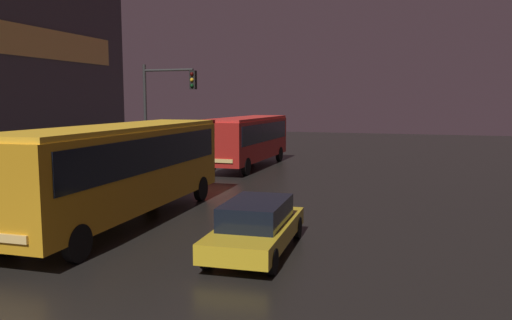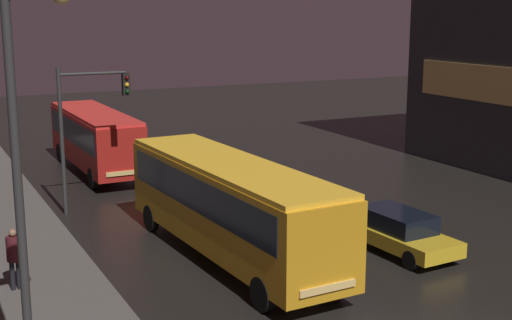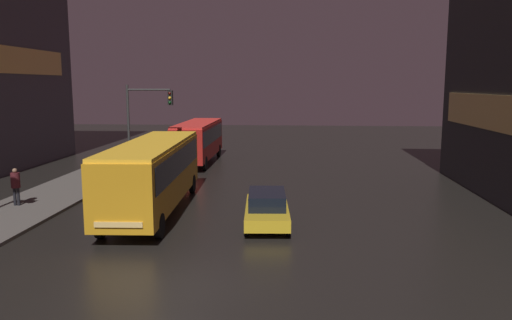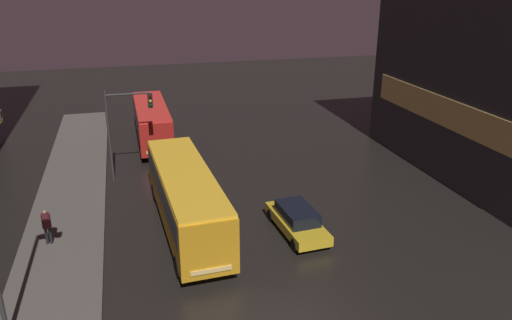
{
  "view_description": "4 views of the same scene",
  "coord_description": "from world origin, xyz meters",
  "px_view_note": "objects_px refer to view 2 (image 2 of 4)",
  "views": [
    {
      "loc": [
        6.89,
        -5.54,
        4.12
      ],
      "look_at": [
        0.93,
        12.24,
        1.9
      ],
      "focal_mm": 35.0,
      "sensor_mm": 36.0,
      "label": 1
    },
    {
      "loc": [
        -12.11,
        -11.6,
        8.12
      ],
      "look_at": [
        -0.56,
        11.37,
        2.7
      ],
      "focal_mm": 50.0,
      "sensor_mm": 36.0,
      "label": 2
    },
    {
      "loc": [
        3.73,
        -13.71,
        5.95
      ],
      "look_at": [
        1.94,
        10.71,
        2.25
      ],
      "focal_mm": 35.0,
      "sensor_mm": 36.0,
      "label": 3
    },
    {
      "loc": [
        -5.37,
        -14.52,
        12.68
      ],
      "look_at": [
        1.59,
        11.25,
        2.63
      ],
      "focal_mm": 35.0,
      "sensor_mm": 36.0,
      "label": 4
    }
  ],
  "objects_px": {
    "bus_near": "(230,200)",
    "street_lamp_sidewalk": "(27,141)",
    "traffic_light_main": "(86,115)",
    "bus_far": "(95,135)",
    "pedestrian_near": "(14,253)",
    "car_taxi": "(396,230)"
  },
  "relations": [
    {
      "from": "bus_far",
      "to": "pedestrian_near",
      "type": "bearing_deg",
      "value": 67.15
    },
    {
      "from": "traffic_light_main",
      "to": "street_lamp_sidewalk",
      "type": "distance_m",
      "value": 15.42
    },
    {
      "from": "traffic_light_main",
      "to": "street_lamp_sidewalk",
      "type": "xyz_separation_m",
      "value": [
        -4.55,
        -14.64,
        1.7
      ]
    },
    {
      "from": "bus_near",
      "to": "street_lamp_sidewalk",
      "type": "bearing_deg",
      "value": 40.43
    },
    {
      "from": "car_taxi",
      "to": "pedestrian_near",
      "type": "distance_m",
      "value": 12.4
    },
    {
      "from": "bus_far",
      "to": "street_lamp_sidewalk",
      "type": "height_order",
      "value": "street_lamp_sidewalk"
    },
    {
      "from": "bus_far",
      "to": "street_lamp_sidewalk",
      "type": "distance_m",
      "value": 22.99
    },
    {
      "from": "bus_far",
      "to": "pedestrian_near",
      "type": "distance_m",
      "value": 16.05
    },
    {
      "from": "traffic_light_main",
      "to": "street_lamp_sidewalk",
      "type": "relative_size",
      "value": 0.7
    },
    {
      "from": "traffic_light_main",
      "to": "bus_far",
      "type": "bearing_deg",
      "value": 73.82
    },
    {
      "from": "bus_near",
      "to": "car_taxi",
      "type": "bearing_deg",
      "value": 158.94
    },
    {
      "from": "bus_near",
      "to": "car_taxi",
      "type": "xyz_separation_m",
      "value": [
        5.43,
        -1.81,
        -1.3
      ]
    },
    {
      "from": "bus_far",
      "to": "pedestrian_near",
      "type": "xyz_separation_m",
      "value": [
        -6.13,
        -14.82,
        -0.66
      ]
    },
    {
      "from": "street_lamp_sidewalk",
      "to": "car_taxi",
      "type": "bearing_deg",
      "value": 21.49
    },
    {
      "from": "bus_near",
      "to": "bus_far",
      "type": "bearing_deg",
      "value": -90.03
    },
    {
      "from": "bus_near",
      "to": "car_taxi",
      "type": "distance_m",
      "value": 5.87
    },
    {
      "from": "bus_far",
      "to": "car_taxi",
      "type": "relative_size",
      "value": 2.02
    },
    {
      "from": "car_taxi",
      "to": "bus_near",
      "type": "bearing_deg",
      "value": -21.94
    },
    {
      "from": "bus_far",
      "to": "traffic_light_main",
      "type": "distance_m",
      "value": 7.64
    },
    {
      "from": "bus_far",
      "to": "bus_near",
      "type": "bearing_deg",
      "value": 92.26
    },
    {
      "from": "car_taxi",
      "to": "traffic_light_main",
      "type": "bearing_deg",
      "value": -53.25
    },
    {
      "from": "car_taxi",
      "to": "street_lamp_sidewalk",
      "type": "height_order",
      "value": "street_lamp_sidewalk"
    }
  ]
}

